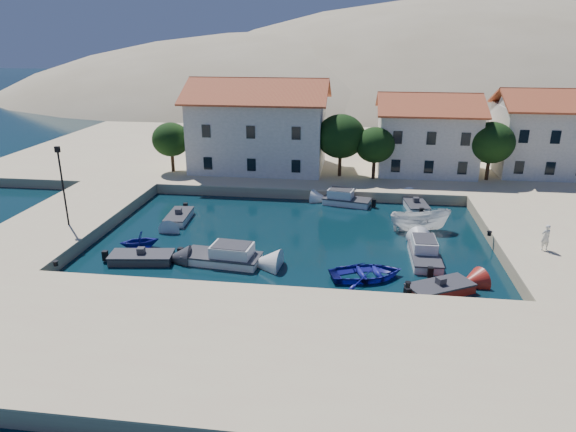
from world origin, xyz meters
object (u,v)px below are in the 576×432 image
object	(u,v)px
lamppost	(62,178)
pedestrian	(546,237)
building_right	(542,131)
rowboat_south	(366,278)
boat_east	(419,231)
cabin_cruiser_east	(425,254)
cabin_cruiser_south	(222,256)
building_left	(259,123)
building_mid	(427,132)

from	to	relation	value
lamppost	pedestrian	bearing A→B (deg)	-0.47
building_right	lamppost	xyz separation A→B (m)	(-41.50, -22.00, -0.72)
building_right	rowboat_south	bearing A→B (deg)	-124.94
boat_east	cabin_cruiser_east	bearing A→B (deg)	166.23
cabin_cruiser_south	rowboat_south	xyz separation A→B (m)	(9.98, -1.11, -0.48)
building_left	cabin_cruiser_south	size ratio (longest dim) A/B	2.64
cabin_cruiser_east	rowboat_south	bearing A→B (deg)	128.13
building_left	building_mid	xyz separation A→B (m)	(18.00, 1.00, -0.71)
building_right	rowboat_south	world-z (taller)	building_right
building_left	boat_east	distance (m)	22.74
cabin_cruiser_south	rowboat_south	distance (m)	10.05
boat_east	pedestrian	distance (m)	9.60
building_left	building_right	bearing A→B (deg)	3.81
lamppost	rowboat_south	size ratio (longest dim) A/B	1.29
lamppost	cabin_cruiser_east	size ratio (longest dim) A/B	1.29
lamppost	cabin_cruiser_east	distance (m)	27.59
building_left	pedestrian	world-z (taller)	building_left
cabin_cruiser_east	boat_east	bearing A→B (deg)	-3.56
building_left	pedestrian	distance (m)	31.53
building_left	lamppost	bearing A→B (deg)	-119.90
lamppost	cabin_cruiser_south	world-z (taller)	lamppost
cabin_cruiser_east	pedestrian	size ratio (longest dim) A/B	2.59
building_right	lamppost	bearing A→B (deg)	-152.07
building_left	pedestrian	xyz separation A→B (m)	(23.81, -20.29, -4.00)
pedestrian	cabin_cruiser_south	bearing A→B (deg)	-11.33
lamppost	boat_east	size ratio (longest dim) A/B	1.26
rowboat_south	boat_east	size ratio (longest dim) A/B	0.98
cabin_cruiser_south	cabin_cruiser_east	distance (m)	14.24
cabin_cruiser_south	boat_east	distance (m)	16.53
rowboat_south	boat_east	distance (m)	10.26
building_right	lamppost	world-z (taller)	building_right
building_mid	lamppost	size ratio (longest dim) A/B	1.69
building_right	boat_east	bearing A→B (deg)	-129.41
building_mid	cabin_cruiser_south	distance (m)	29.56
pedestrian	cabin_cruiser_east	bearing A→B (deg)	-13.86
cabin_cruiser_south	cabin_cruiser_east	size ratio (longest dim) A/B	1.15
cabin_cruiser_south	boat_east	xyz separation A→B (m)	(14.36, 8.17, -0.48)
building_right	boat_east	world-z (taller)	building_right
building_left	lamppost	size ratio (longest dim) A/B	2.36
building_left	lamppost	xyz separation A→B (m)	(-11.50, -20.00, -1.18)
building_mid	lamppost	distance (m)	36.21
pedestrian	building_mid	bearing A→B (deg)	-93.50
lamppost	rowboat_south	bearing A→B (deg)	-10.48
cabin_cruiser_east	boat_east	xyz separation A→B (m)	(0.29, 5.97, -0.48)
building_left	rowboat_south	bearing A→B (deg)	-64.39
rowboat_south	cabin_cruiser_south	bearing A→B (deg)	66.50
lamppost	boat_east	xyz separation A→B (m)	(27.53, 4.99, -4.75)
rowboat_south	pedestrian	distance (m)	12.95
building_mid	building_right	size ratio (longest dim) A/B	1.11
building_mid	rowboat_south	world-z (taller)	building_mid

